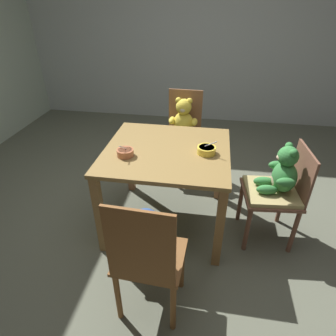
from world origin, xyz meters
The scene contains 8 objects.
ground_plane centered at (0.00, 0.00, -0.02)m, with size 5.20×5.20×0.04m.
wall_rear centered at (0.00, 2.56, 1.56)m, with size 5.20×0.08×3.13m, color #A7B0AD.
dining_table centered at (0.00, 0.00, 0.62)m, with size 0.98×0.93×0.73m.
teddy_chair_near_front centered at (0.03, -0.86, 0.56)m, with size 0.42×0.38×0.93m.
teddy_chair_far_center centered at (0.03, 0.85, 0.57)m, with size 0.41×0.40×0.92m.
teddy_chair_near_right centered at (0.88, -0.04, 0.55)m, with size 0.45×0.45×0.86m.
porridge_bowl_terracotta_near_left centered at (-0.29, -0.16, 0.76)m, with size 0.13×0.14×0.12m.
porridge_bowl_yellow_near_right centered at (0.31, -0.02, 0.76)m, with size 0.15×0.14×0.12m.
Camera 1 is at (0.32, -1.96, 1.79)m, focal length 30.51 mm.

